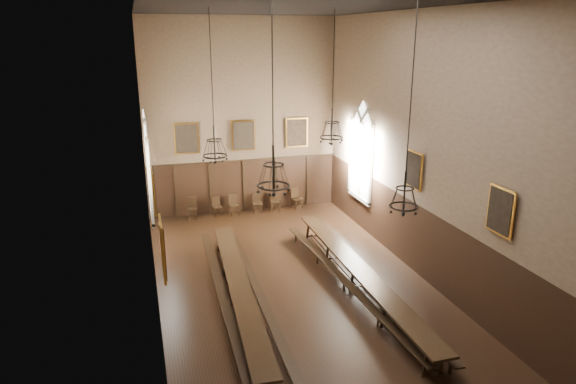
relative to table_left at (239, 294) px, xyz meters
name	(u,v)px	position (x,y,z in m)	size (l,w,h in m)	color
floor	(302,297)	(2.05, -0.07, -0.39)	(9.00, 18.00, 0.02)	black
ceiling	(304,3)	(2.05, -0.07, 8.63)	(9.00, 18.00, 0.02)	black
wall_back	(242,118)	(2.05, 8.94, 4.12)	(9.00, 0.02, 9.00)	#7E664D
wall_front	(504,311)	(2.05, -9.08, 4.12)	(9.00, 0.02, 9.00)	#7E664D
wall_left	(148,174)	(-2.46, -0.07, 4.12)	(0.02, 18.00, 9.00)	#7E664D
wall_right	(435,153)	(6.56, -0.07, 4.12)	(0.02, 18.00, 9.00)	#7E664D
wainscot_panelling	(302,262)	(2.05, -0.07, 0.87)	(9.00, 18.00, 2.50)	black
table_left	(239,294)	(0.00, 0.00, 0.00)	(1.31, 9.80, 0.76)	black
table_right	(358,279)	(3.99, -0.13, 0.02)	(0.82, 10.40, 0.81)	black
bench_left_outer	(222,297)	(-0.52, 0.15, -0.09)	(0.59, 10.24, 0.46)	black
bench_left_inner	(259,297)	(0.60, -0.16, -0.11)	(0.52, 9.50, 0.43)	black
bench_right_inner	(344,284)	(3.50, -0.12, -0.10)	(0.83, 9.99, 0.45)	black
bench_right_outer	(377,282)	(4.59, -0.31, -0.10)	(0.69, 9.96, 0.45)	black
chair_1	(192,212)	(-0.54, 8.46, -0.08)	(0.52, 0.52, 0.98)	black
chair_2	(218,210)	(0.66, 8.53, -0.11)	(0.47, 0.47, 0.90)	black
chair_3	(234,209)	(1.43, 8.41, -0.08)	(0.49, 0.49, 0.99)	black
chair_4	(257,206)	(2.58, 8.51, -0.10)	(0.45, 0.45, 0.92)	black
chair_5	(275,205)	(3.45, 8.43, -0.09)	(0.52, 0.52, 0.98)	black
chair_6	(297,202)	(4.57, 8.52, -0.08)	(0.56, 0.56, 1.00)	black
chandelier_back_left	(215,146)	(-0.17, 2.80, 4.16)	(0.85, 0.85, 4.93)	black
chandelier_back_right	(332,129)	(3.99, 2.59, 4.58)	(0.84, 0.84, 4.49)	black
chandelier_front_left	(273,173)	(0.37, -2.91, 4.65)	(0.80, 0.80, 4.42)	black
chandelier_front_right	(404,192)	(3.93, -2.85, 3.86)	(0.77, 0.77, 5.30)	black
portrait_back_0	(187,139)	(-0.55, 8.81, 3.32)	(1.10, 0.12, 1.40)	gold
portrait_back_1	(243,136)	(2.05, 8.81, 3.32)	(1.10, 0.12, 1.40)	gold
portrait_back_2	(297,133)	(4.65, 8.81, 3.32)	(1.10, 0.12, 1.40)	gold
portrait_left_0	(153,191)	(-2.33, 0.93, 3.32)	(0.12, 1.00, 1.30)	gold
portrait_left_1	(162,248)	(-2.33, -3.57, 3.32)	(0.12, 1.00, 1.30)	gold
portrait_right_0	(414,170)	(6.43, 0.93, 3.32)	(0.12, 1.00, 1.30)	gold
portrait_right_1	(501,211)	(6.43, -3.57, 3.32)	(0.12, 1.00, 1.30)	gold
window_right	(361,151)	(6.48, 5.43, 3.02)	(0.20, 2.20, 4.60)	white
window_left	(148,166)	(-2.38, 5.43, 3.02)	(0.20, 2.20, 4.60)	white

